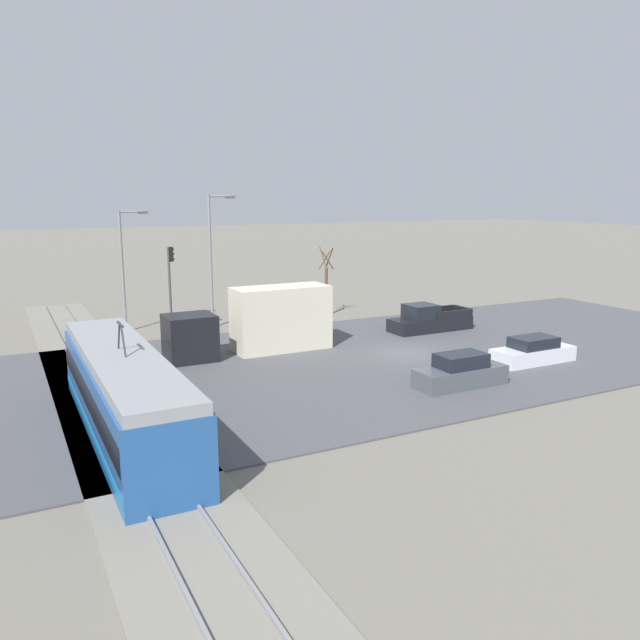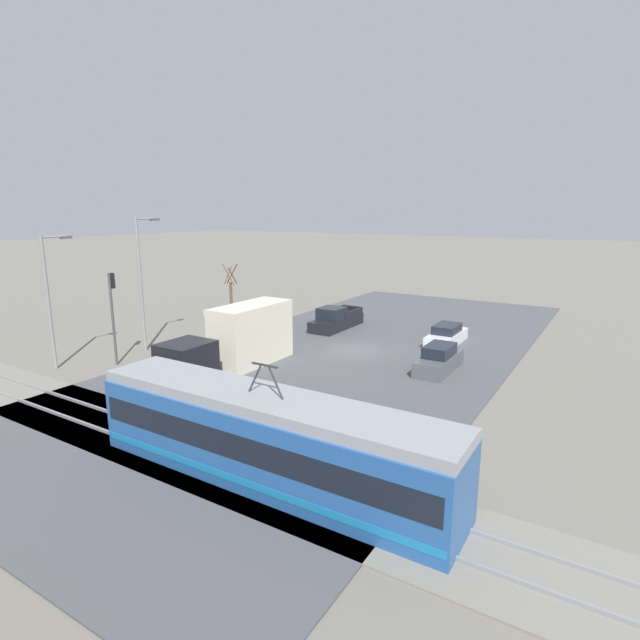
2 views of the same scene
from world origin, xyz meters
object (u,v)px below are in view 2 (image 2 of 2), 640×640
object	(u,v)px
box_truck	(238,340)
sedan_car_1	(439,360)
pickup_truck	(336,320)
street_tree	(231,298)
street_lamp_mid_block	(142,276)
sedan_car_0	(446,336)
street_lamp_near_crossing	(51,293)
traffic_light_pole	(113,307)
light_rail_tram	(267,439)
no_parking_sign	(206,321)

from	to	relation	value
box_truck	sedan_car_1	world-z (taller)	box_truck
pickup_truck	street_tree	bearing A→B (deg)	23.73
street_tree	pickup_truck	bearing A→B (deg)	-156.27
sedan_car_1	street_lamp_mid_block	size ratio (longest dim) A/B	0.50
sedan_car_0	sedan_car_1	bearing A→B (deg)	-76.05
box_truck	street_tree	xyz separation A→B (m)	(8.34, -8.81, 0.59)
street_tree	street_lamp_near_crossing	size ratio (longest dim) A/B	0.65
box_truck	street_lamp_near_crossing	bearing A→B (deg)	30.70
sedan_car_0	street_lamp_mid_block	distance (m)	21.89
traffic_light_pole	box_truck	bearing A→B (deg)	-154.91
pickup_truck	street_tree	world-z (taller)	street_tree
light_rail_tram	pickup_truck	xyz separation A→B (m)	(9.75, -21.83, -0.85)
pickup_truck	no_parking_sign	bearing A→B (deg)	47.90
box_truck	sedan_car_0	size ratio (longest dim) A/B	2.03
street_lamp_mid_block	pickup_truck	bearing A→B (deg)	-122.94
pickup_truck	no_parking_sign	distance (m)	10.49
light_rail_tram	pickup_truck	bearing A→B (deg)	-65.94
box_truck	traffic_light_pole	xyz separation A→B (m)	(7.16, 3.35, 1.92)
light_rail_tram	street_lamp_mid_block	bearing A→B (deg)	-27.74
street_lamp_mid_block	no_parking_sign	bearing A→B (deg)	-102.61
street_lamp_near_crossing	box_truck	bearing A→B (deg)	-149.30
no_parking_sign	pickup_truck	bearing A→B (deg)	-132.10
box_truck	pickup_truck	size ratio (longest dim) A/B	1.68
sedan_car_0	no_parking_sign	size ratio (longest dim) A/B	2.18
street_lamp_near_crossing	street_tree	bearing A→B (deg)	-95.14
no_parking_sign	sedan_car_1	bearing A→B (deg)	-175.53
box_truck	street_lamp_mid_block	xyz separation A→B (m)	(8.28, 0.07, 3.40)
traffic_light_pole	no_parking_sign	bearing A→B (deg)	-89.49
box_truck	pickup_truck	world-z (taller)	box_truck
street_lamp_near_crossing	street_lamp_mid_block	bearing A→B (deg)	-103.63
light_rail_tram	box_truck	world-z (taller)	light_rail_tram
sedan_car_1	street_lamp_mid_block	bearing A→B (deg)	17.77
sedan_car_0	light_rail_tram	bearing A→B (deg)	-88.85
sedan_car_0	street_lamp_near_crossing	bearing A→B (deg)	-135.90
box_truck	street_tree	size ratio (longest dim) A/B	1.83
street_lamp_near_crossing	street_lamp_mid_block	xyz separation A→B (m)	(-1.37, -5.66, 0.51)
box_truck	street_lamp_mid_block	size ratio (longest dim) A/B	1.06
street_lamp_mid_block	no_parking_sign	distance (m)	6.17
light_rail_tram	street_tree	world-z (taller)	street_tree
pickup_truck	sedan_car_1	size ratio (longest dim) A/B	1.26
sedan_car_0	traffic_light_pole	distance (m)	22.87
sedan_car_1	street_tree	size ratio (longest dim) A/B	0.87
street_lamp_mid_block	no_parking_sign	world-z (taller)	street_lamp_mid_block
light_rail_tram	box_truck	distance (m)	13.42
no_parking_sign	box_truck	bearing A→B (deg)	147.45
light_rail_tram	box_truck	bearing A→B (deg)	-44.70
sedan_car_0	sedan_car_1	xyz separation A→B (m)	(-1.60, 6.43, 0.08)
pickup_truck	street_tree	size ratio (longest dim) A/B	1.09
street_lamp_mid_block	no_parking_sign	xyz separation A→B (m)	(-1.05, -4.68, -3.88)
box_truck	sedan_car_0	xyz separation A→B (m)	(-9.10, -12.44, -1.16)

